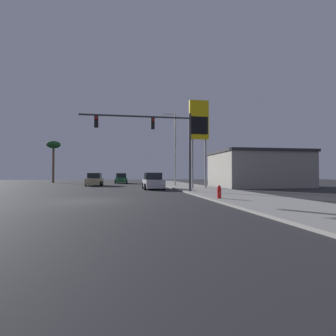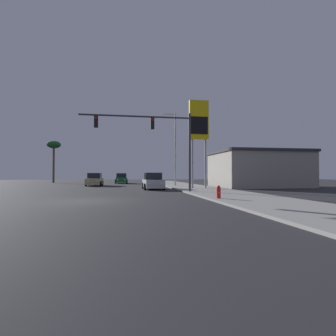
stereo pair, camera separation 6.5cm
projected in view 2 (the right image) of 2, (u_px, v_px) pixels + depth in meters
ground_plane at (87, 201)px, 14.94m from camera, size 120.00×120.00×0.00m
sidewalk_right at (199, 189)px, 26.37m from camera, size 5.00×60.00×0.12m
building_gas_station at (258, 169)px, 31.57m from camera, size 10.30×8.30×4.30m
car_tan at (95, 180)px, 34.45m from camera, size 2.04×4.34×1.68m
car_silver at (153, 182)px, 26.58m from camera, size 2.04×4.33×1.68m
car_green at (121, 179)px, 43.46m from camera, size 2.04×4.32×1.68m
traffic_light_mast at (158, 134)px, 21.44m from camera, size 9.05×0.36×6.50m
street_lamp at (174, 145)px, 32.47m from camera, size 1.74×0.24×9.00m
gas_station_sign at (199, 125)px, 26.91m from camera, size 2.00×0.42×9.00m
fire_hydrant at (219, 192)px, 15.28m from camera, size 0.24×0.34×0.76m
palm_tree_far at (54, 147)px, 46.90m from camera, size 2.40×2.40×7.48m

